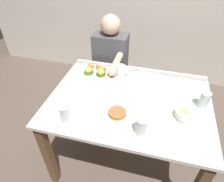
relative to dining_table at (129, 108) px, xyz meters
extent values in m
plane|color=brown|center=(0.00, 0.00, -0.63)|extent=(6.00, 6.00, 0.00)
cube|color=white|center=(0.00, 0.00, 0.09)|extent=(1.20, 0.90, 0.03)
cube|color=#3F7F51|center=(0.00, -0.40, 0.10)|extent=(1.20, 0.06, 0.00)
cube|color=#3F7F51|center=(0.00, 0.40, 0.10)|extent=(1.20, 0.06, 0.00)
cube|color=brown|center=(-0.55, -0.40, -0.28)|extent=(0.06, 0.06, 0.71)
cube|color=brown|center=(-0.55, 0.40, -0.28)|extent=(0.06, 0.06, 0.71)
cube|color=brown|center=(0.55, 0.40, -0.28)|extent=(0.06, 0.06, 0.71)
cylinder|color=white|center=(-0.35, 0.22, 0.11)|extent=(0.27, 0.27, 0.01)
cylinder|color=tan|center=(-0.40, 0.21, 0.13)|extent=(0.08, 0.08, 0.02)
cylinder|color=#286B2D|center=(-0.40, 0.21, 0.14)|extent=(0.08, 0.08, 0.01)
sphere|color=yellow|center=(-0.40, 0.21, 0.16)|extent=(0.06, 0.06, 0.06)
cylinder|color=tan|center=(-0.29, 0.21, 0.13)|extent=(0.08, 0.08, 0.02)
cylinder|color=#236028|center=(-0.29, 0.21, 0.14)|extent=(0.08, 0.08, 0.01)
sphere|color=yellow|center=(-0.29, 0.21, 0.16)|extent=(0.06, 0.06, 0.06)
cube|color=tan|center=(-0.40, 0.31, 0.13)|extent=(0.03, 0.03, 0.03)
cube|color=#AD7038|center=(-0.36, 0.31, 0.14)|extent=(0.03, 0.03, 0.03)
cube|color=#AD7038|center=(-0.34, 0.30, 0.14)|extent=(0.03, 0.03, 0.03)
cube|color=#B77A42|center=(-0.43, 0.30, 0.14)|extent=(0.03, 0.03, 0.04)
cube|color=tan|center=(-0.32, 0.30, 0.13)|extent=(0.04, 0.04, 0.02)
cube|color=#AD7038|center=(-0.28, 0.28, 0.14)|extent=(0.03, 0.03, 0.04)
cylinder|color=white|center=(0.39, -0.10, 0.11)|extent=(0.10, 0.10, 0.01)
cylinder|color=white|center=(0.39, -0.10, 0.14)|extent=(0.12, 0.12, 0.04)
cube|color=#F4A85B|center=(0.41, -0.11, 0.15)|extent=(0.03, 0.03, 0.03)
cube|color=#F4DB66|center=(0.37, -0.11, 0.14)|extent=(0.03, 0.03, 0.03)
cube|color=#F4DB66|center=(0.40, -0.12, 0.14)|extent=(0.03, 0.03, 0.02)
cube|color=#F4A85B|center=(0.40, -0.10, 0.15)|extent=(0.04, 0.04, 0.03)
cube|color=#F4A85B|center=(0.39, -0.10, 0.15)|extent=(0.04, 0.04, 0.03)
cube|color=#F4A85B|center=(0.37, -0.10, 0.15)|extent=(0.04, 0.04, 0.03)
cube|color=#B7E093|center=(0.41, -0.11, 0.15)|extent=(0.03, 0.03, 0.02)
cube|color=#B7E093|center=(0.42, -0.11, 0.15)|extent=(0.03, 0.03, 0.03)
cylinder|color=white|center=(-0.14, 0.28, 0.15)|extent=(0.08, 0.08, 0.09)
cylinder|color=black|center=(-0.14, 0.28, 0.20)|extent=(0.07, 0.07, 0.01)
torus|color=white|center=(-0.09, 0.28, 0.16)|extent=(0.06, 0.02, 0.06)
cube|color=silver|center=(-0.30, -0.21, 0.11)|extent=(0.11, 0.08, 0.00)
cube|color=silver|center=(-0.23, -0.16, 0.11)|extent=(0.04, 0.04, 0.00)
cylinder|color=silver|center=(0.52, 0.04, 0.17)|extent=(0.07, 0.07, 0.13)
cylinder|color=silver|center=(0.52, 0.04, 0.14)|extent=(0.06, 0.06, 0.07)
cylinder|color=silver|center=(-0.37, -0.33, 0.17)|extent=(0.07, 0.07, 0.12)
cylinder|color=silver|center=(-0.37, -0.33, 0.14)|extent=(0.06, 0.06, 0.08)
cylinder|color=silver|center=(0.13, -0.31, 0.17)|extent=(0.08, 0.08, 0.12)
cylinder|color=silver|center=(0.13, -0.31, 0.14)|extent=(0.07, 0.07, 0.06)
cylinder|color=white|center=(-0.05, -0.20, 0.11)|extent=(0.20, 0.20, 0.01)
cylinder|color=#A36638|center=(-0.05, -0.20, 0.13)|extent=(0.12, 0.12, 0.02)
cylinder|color=#33333D|center=(-0.41, 0.53, -0.41)|extent=(0.11, 0.11, 0.45)
cylinder|color=#33333D|center=(-0.23, 0.53, -0.41)|extent=(0.11, 0.11, 0.45)
cube|color=#4C4C51|center=(-0.32, 0.63, 0.07)|extent=(0.34, 0.20, 0.50)
sphere|color=beige|center=(-0.32, 0.63, 0.41)|extent=(0.19, 0.19, 0.19)
cylinder|color=beige|center=(-0.20, 0.38, 0.17)|extent=(0.06, 0.30, 0.06)
sphere|color=beige|center=(-0.20, 0.23, 0.17)|extent=(0.08, 0.08, 0.08)
camera|label=1|loc=(0.16, -1.13, 1.09)|focal=31.82mm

